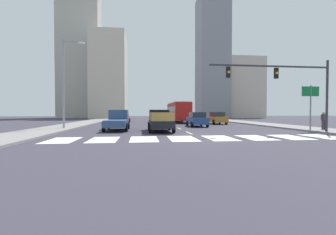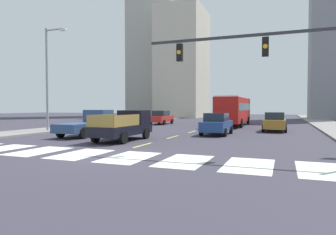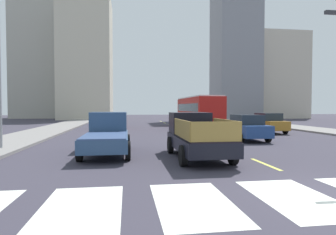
{
  "view_description": "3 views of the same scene",
  "coord_description": "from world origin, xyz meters",
  "px_view_note": "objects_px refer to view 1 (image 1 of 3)",
  "views": [
    {
      "loc": [
        -3.94,
        -14.82,
        1.77
      ],
      "look_at": [
        -0.28,
        17.07,
        0.96
      ],
      "focal_mm": 24.47,
      "sensor_mm": 36.0,
      "label": 1
    },
    {
      "loc": [
        7.55,
        -11.63,
        2.21
      ],
      "look_at": [
        -0.35,
        8.92,
        1.42
      ],
      "focal_mm": 32.32,
      "sensor_mm": 36.0,
      "label": 2
    },
    {
      "loc": [
        -5.32,
        -6.43,
        2.21
      ],
      "look_at": [
        -2.48,
        13.42,
        1.5
      ],
      "focal_mm": 30.64,
      "sensor_mm": 36.0,
      "label": 3
    }
  ],
  "objects_px": {
    "traffic_signal_gantry": "(290,81)",
    "sedan_near_left": "(197,119)",
    "sedan_far": "(124,117)",
    "direction_sign_green": "(310,98)",
    "pedestrian_walking": "(324,119)",
    "pickup_dark": "(118,121)",
    "streetlight_left": "(65,80)",
    "sedan_near_right": "(217,118)",
    "pickup_stakebed": "(160,121)",
    "city_bus": "(178,111)"
  },
  "relations": [
    {
      "from": "pedestrian_walking",
      "to": "sedan_near_left",
      "type": "bearing_deg",
      "value": 122.8
    },
    {
      "from": "pickup_stakebed",
      "to": "sedan_near_right",
      "type": "xyz_separation_m",
      "value": [
        9.07,
        10.94,
        -0.08
      ]
    },
    {
      "from": "pickup_dark",
      "to": "sedan_near_left",
      "type": "bearing_deg",
      "value": 24.29
    },
    {
      "from": "sedan_near_right",
      "to": "streetlight_left",
      "type": "bearing_deg",
      "value": -155.05
    },
    {
      "from": "sedan_far",
      "to": "sedan_near_left",
      "type": "xyz_separation_m",
      "value": [
        9.54,
        -11.79,
        0.0
      ]
    },
    {
      "from": "sedan_near_right",
      "to": "streetlight_left",
      "type": "relative_size",
      "value": 0.49
    },
    {
      "from": "sedan_near_left",
      "to": "streetlight_left",
      "type": "xyz_separation_m",
      "value": [
        -14.19,
        -2.7,
        4.11
      ]
    },
    {
      "from": "pickup_stakebed",
      "to": "direction_sign_green",
      "type": "relative_size",
      "value": 1.24
    },
    {
      "from": "sedan_near_right",
      "to": "direction_sign_green",
      "type": "bearing_deg",
      "value": -66.99
    },
    {
      "from": "sedan_far",
      "to": "pedestrian_walking",
      "type": "relative_size",
      "value": 2.68
    },
    {
      "from": "pickup_stakebed",
      "to": "sedan_far",
      "type": "height_order",
      "value": "pickup_stakebed"
    },
    {
      "from": "pickup_stakebed",
      "to": "pedestrian_walking",
      "type": "distance_m",
      "value": 14.98
    },
    {
      "from": "city_bus",
      "to": "pedestrian_walking",
      "type": "distance_m",
      "value": 21.7
    },
    {
      "from": "traffic_signal_gantry",
      "to": "pickup_dark",
      "type": "bearing_deg",
      "value": 159.78
    },
    {
      "from": "pickup_dark",
      "to": "city_bus",
      "type": "height_order",
      "value": "city_bus"
    },
    {
      "from": "direction_sign_green",
      "to": "pickup_stakebed",
      "type": "bearing_deg",
      "value": 174.27
    },
    {
      "from": "pickup_dark",
      "to": "direction_sign_green",
      "type": "distance_m",
      "value": 18.19
    },
    {
      "from": "pickup_stakebed",
      "to": "pedestrian_walking",
      "type": "relative_size",
      "value": 3.17
    },
    {
      "from": "pickup_stakebed",
      "to": "pickup_dark",
      "type": "distance_m",
      "value": 4.31
    },
    {
      "from": "pickup_dark",
      "to": "direction_sign_green",
      "type": "relative_size",
      "value": 1.24
    },
    {
      "from": "pickup_dark",
      "to": "sedan_near_right",
      "type": "distance_m",
      "value": 16.06
    },
    {
      "from": "direction_sign_green",
      "to": "streetlight_left",
      "type": "distance_m",
      "value": 23.64
    },
    {
      "from": "pickup_dark",
      "to": "streetlight_left",
      "type": "height_order",
      "value": "streetlight_left"
    },
    {
      "from": "traffic_signal_gantry",
      "to": "sedan_near_left",
      "type": "bearing_deg",
      "value": 119.44
    },
    {
      "from": "sedan_near_right",
      "to": "traffic_signal_gantry",
      "type": "relative_size",
      "value": 0.44
    },
    {
      "from": "pickup_stakebed",
      "to": "sedan_near_right",
      "type": "relative_size",
      "value": 1.18
    },
    {
      "from": "pickup_dark",
      "to": "pedestrian_walking",
      "type": "bearing_deg",
      "value": -11.17
    },
    {
      "from": "pickup_dark",
      "to": "sedan_near_right",
      "type": "xyz_separation_m",
      "value": [
        13.07,
        9.33,
        -0.06
      ]
    },
    {
      "from": "city_bus",
      "to": "sedan_near_right",
      "type": "bearing_deg",
      "value": -55.08
    },
    {
      "from": "city_bus",
      "to": "sedan_far",
      "type": "height_order",
      "value": "city_bus"
    },
    {
      "from": "sedan_far",
      "to": "pickup_stakebed",
      "type": "bearing_deg",
      "value": -77.17
    },
    {
      "from": "sedan_near_left",
      "to": "streetlight_left",
      "type": "distance_m",
      "value": 15.02
    },
    {
      "from": "sedan_near_right",
      "to": "city_bus",
      "type": "bearing_deg",
      "value": 127.96
    },
    {
      "from": "city_bus",
      "to": "sedan_near_left",
      "type": "xyz_separation_m",
      "value": [
        0.44,
        -11.45,
        -1.09
      ]
    },
    {
      "from": "sedan_far",
      "to": "streetlight_left",
      "type": "distance_m",
      "value": 15.76
    },
    {
      "from": "traffic_signal_gantry",
      "to": "direction_sign_green",
      "type": "bearing_deg",
      "value": 32.05
    },
    {
      "from": "pickup_dark",
      "to": "sedan_near_left",
      "type": "distance_m",
      "value": 9.84
    },
    {
      "from": "traffic_signal_gantry",
      "to": "pedestrian_walking",
      "type": "height_order",
      "value": "traffic_signal_gantry"
    },
    {
      "from": "pedestrian_walking",
      "to": "city_bus",
      "type": "bearing_deg",
      "value": 98.68
    },
    {
      "from": "sedan_near_left",
      "to": "pickup_dark",
      "type": "bearing_deg",
      "value": -152.87
    },
    {
      "from": "sedan_near_right",
      "to": "pedestrian_walking",
      "type": "bearing_deg",
      "value": -63.44
    },
    {
      "from": "streetlight_left",
      "to": "pedestrian_walking",
      "type": "bearing_deg",
      "value": -11.39
    },
    {
      "from": "sedan_near_left",
      "to": "sedan_far",
      "type": "bearing_deg",
      "value": 130.69
    },
    {
      "from": "sedan_far",
      "to": "direction_sign_green",
      "type": "bearing_deg",
      "value": -47.78
    },
    {
      "from": "pickup_stakebed",
      "to": "city_bus",
      "type": "height_order",
      "value": "city_bus"
    },
    {
      "from": "pickup_dark",
      "to": "direction_sign_green",
      "type": "xyz_separation_m",
      "value": [
        17.82,
        -3.0,
        2.11
      ]
    },
    {
      "from": "pickup_stakebed",
      "to": "streetlight_left",
      "type": "xyz_separation_m",
      "value": [
        -9.3,
        3.14,
        4.03
      ]
    },
    {
      "from": "traffic_signal_gantry",
      "to": "pedestrian_walking",
      "type": "xyz_separation_m",
      "value": [
        4.64,
        1.9,
        -3.12
      ]
    },
    {
      "from": "streetlight_left",
      "to": "direction_sign_green",
      "type": "bearing_deg",
      "value": -11.08
    },
    {
      "from": "pedestrian_walking",
      "to": "direction_sign_green",
      "type": "bearing_deg",
      "value": 142.01
    }
  ]
}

